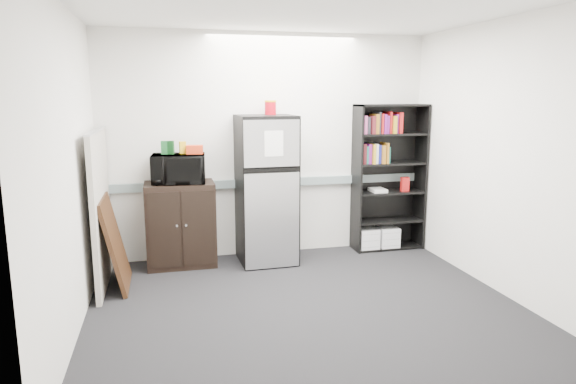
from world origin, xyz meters
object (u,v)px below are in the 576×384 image
(cabinet, at_px, (181,224))
(refrigerator, at_px, (266,190))
(cubicle_partition, at_px, (101,208))
(bookshelf, at_px, (387,174))
(microwave, at_px, (179,169))

(cabinet, xyz_separation_m, refrigerator, (1.00, -0.08, 0.38))
(cubicle_partition, bearing_deg, bookshelf, 8.13)
(cubicle_partition, relative_size, cabinet, 1.66)
(bookshelf, bearing_deg, cabinet, -178.55)
(cubicle_partition, bearing_deg, cabinet, 27.41)
(cabinet, relative_size, refrigerator, 0.56)
(cubicle_partition, bearing_deg, microwave, 26.52)
(bookshelf, height_order, cubicle_partition, bookshelf)
(microwave, xyz_separation_m, refrigerator, (1.00, -0.06, -0.27))
(cubicle_partition, distance_m, microwave, 0.97)
(refrigerator, bearing_deg, cubicle_partition, -170.72)
(cabinet, relative_size, microwave, 1.65)
(microwave, height_order, refrigerator, refrigerator)
(bookshelf, xyz_separation_m, refrigerator, (-1.60, -0.15, -0.10))
(refrigerator, bearing_deg, microwave, 174.95)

